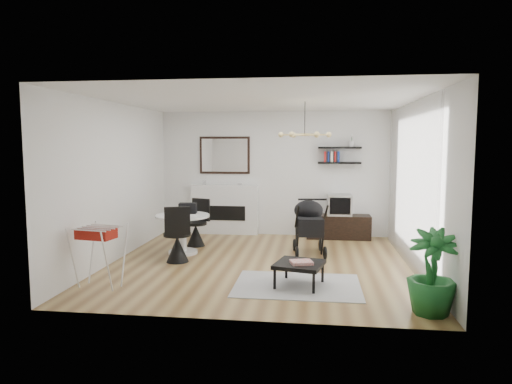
# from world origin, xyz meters

# --- Properties ---
(floor) EXTENTS (5.00, 5.00, 0.00)m
(floor) POSITION_xyz_m (0.00, 0.00, 0.00)
(floor) COLOR brown
(floor) RESTS_ON ground
(ceiling) EXTENTS (5.00, 5.00, 0.00)m
(ceiling) POSITION_xyz_m (0.00, 0.00, 2.70)
(ceiling) COLOR white
(ceiling) RESTS_ON wall_back
(wall_back) EXTENTS (5.00, 0.00, 5.00)m
(wall_back) POSITION_xyz_m (0.00, 2.50, 1.35)
(wall_back) COLOR white
(wall_back) RESTS_ON floor
(wall_left) EXTENTS (0.00, 5.00, 5.00)m
(wall_left) POSITION_xyz_m (-2.50, 0.00, 1.35)
(wall_left) COLOR white
(wall_left) RESTS_ON floor
(wall_right) EXTENTS (0.00, 5.00, 5.00)m
(wall_right) POSITION_xyz_m (2.50, 0.00, 1.35)
(wall_right) COLOR white
(wall_right) RESTS_ON floor
(sheer_curtain) EXTENTS (0.04, 3.60, 2.60)m
(sheer_curtain) POSITION_xyz_m (2.40, 0.20, 1.35)
(sheer_curtain) COLOR white
(sheer_curtain) RESTS_ON wall_right
(fireplace) EXTENTS (1.50, 0.17, 2.16)m
(fireplace) POSITION_xyz_m (-1.10, 2.42, 0.69)
(fireplace) COLOR white
(fireplace) RESTS_ON floor
(shelf_lower) EXTENTS (0.90, 0.25, 0.04)m
(shelf_lower) POSITION_xyz_m (1.39, 2.37, 1.60)
(shelf_lower) COLOR black
(shelf_lower) RESTS_ON wall_back
(shelf_upper) EXTENTS (0.90, 0.25, 0.04)m
(shelf_upper) POSITION_xyz_m (1.39, 2.37, 1.92)
(shelf_upper) COLOR black
(shelf_upper) RESTS_ON wall_back
(pendant_lamp) EXTENTS (0.90, 0.90, 0.10)m
(pendant_lamp) POSITION_xyz_m (0.70, 0.30, 2.15)
(pendant_lamp) COLOR #DCC173
(pendant_lamp) RESTS_ON ceiling
(tv_console) EXTENTS (1.33, 0.47, 0.50)m
(tv_console) POSITION_xyz_m (1.39, 2.26, 0.25)
(tv_console) COLOR black
(tv_console) RESTS_ON floor
(crt_tv) EXTENTS (0.50, 0.44, 0.44)m
(crt_tv) POSITION_xyz_m (1.41, 2.25, 0.72)
(crt_tv) COLOR #B0B0B2
(crt_tv) RESTS_ON tv_console
(dining_table) EXTENTS (0.98, 0.98, 0.72)m
(dining_table) POSITION_xyz_m (-1.50, 0.52, 0.47)
(dining_table) COLOR white
(dining_table) RESTS_ON floor
(laptop) EXTENTS (0.37, 0.35, 0.02)m
(laptop) POSITION_xyz_m (-1.60, 0.46, 0.73)
(laptop) COLOR black
(laptop) RESTS_ON dining_table
(black_bag) EXTENTS (0.34, 0.23, 0.19)m
(black_bag) POSITION_xyz_m (-1.45, 0.70, 0.81)
(black_bag) COLOR black
(black_bag) RESTS_ON dining_table
(newspaper) EXTENTS (0.35, 0.30, 0.01)m
(newspaper) POSITION_xyz_m (-1.35, 0.38, 0.72)
(newspaper) COLOR silver
(newspaper) RESTS_ON dining_table
(drinking_glass) EXTENTS (0.05, 0.05, 0.09)m
(drinking_glass) POSITION_xyz_m (-1.80, 0.65, 0.76)
(drinking_glass) COLOR white
(drinking_glass) RESTS_ON dining_table
(chair_far) EXTENTS (0.48, 0.49, 0.92)m
(chair_far) POSITION_xyz_m (-1.42, 1.18, 0.29)
(chair_far) COLOR black
(chair_far) RESTS_ON floor
(chair_near) EXTENTS (0.51, 0.52, 0.97)m
(chair_near) POSITION_xyz_m (-1.42, -0.09, 0.31)
(chair_near) COLOR black
(chair_near) RESTS_ON floor
(drying_rack) EXTENTS (0.66, 0.62, 0.86)m
(drying_rack) POSITION_xyz_m (-2.09, -1.55, 0.45)
(drying_rack) COLOR white
(drying_rack) RESTS_ON floor
(stroller) EXTENTS (0.64, 0.93, 1.09)m
(stroller) POSITION_xyz_m (0.79, 0.81, 0.47)
(stroller) COLOR black
(stroller) RESTS_ON floor
(rug) EXTENTS (1.77, 1.28, 0.01)m
(rug) POSITION_xyz_m (0.65, -1.14, 0.01)
(rug) COLOR #9E9E9E
(rug) RESTS_ON floor
(coffee_table) EXTENTS (0.77, 0.77, 0.33)m
(coffee_table) POSITION_xyz_m (0.68, -1.15, 0.30)
(coffee_table) COLOR black
(coffee_table) RESTS_ON rug
(magazines) EXTENTS (0.35, 0.30, 0.04)m
(magazines) POSITION_xyz_m (0.71, -1.21, 0.36)
(magazines) COLOR #C13B30
(magazines) RESTS_ON coffee_table
(potted_plant) EXTENTS (0.66, 0.66, 1.01)m
(potted_plant) POSITION_xyz_m (2.25, -2.01, 0.51)
(potted_plant) COLOR #1B5F25
(potted_plant) RESTS_ON floor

